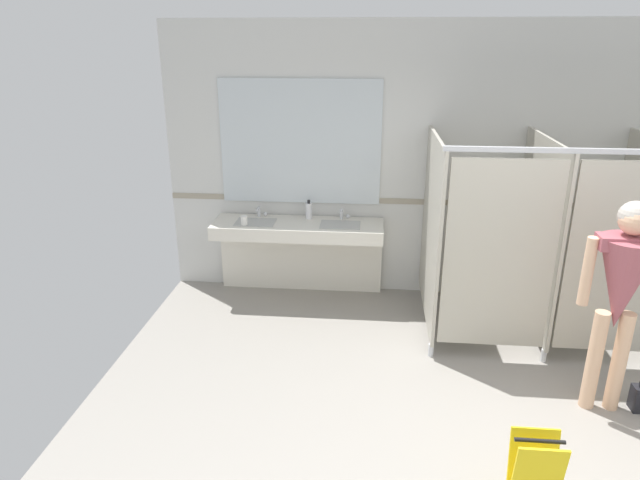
{
  "coord_description": "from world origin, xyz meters",
  "views": [
    {
      "loc": [
        -0.93,
        -3.04,
        2.71
      ],
      "look_at": [
        -1.34,
        1.29,
        1.13
      ],
      "focal_mm": 31.26,
      "sensor_mm": 36.0,
      "label": 1
    }
  ],
  "objects_px": {
    "person_standing": "(622,283)",
    "soap_dispenser": "(309,211)",
    "paper_cup": "(244,221)",
    "wet_floor_sign": "(534,478)"
  },
  "relations": [
    {
      "from": "person_standing",
      "to": "soap_dispenser",
      "type": "bearing_deg",
      "value": 142.66
    },
    {
      "from": "soap_dispenser",
      "to": "paper_cup",
      "type": "distance_m",
      "value": 0.71
    },
    {
      "from": "paper_cup",
      "to": "wet_floor_sign",
      "type": "height_order",
      "value": "paper_cup"
    },
    {
      "from": "paper_cup",
      "to": "wet_floor_sign",
      "type": "xyz_separation_m",
      "value": [
        2.31,
        -2.77,
        -0.61
      ]
    },
    {
      "from": "soap_dispenser",
      "to": "wet_floor_sign",
      "type": "xyz_separation_m",
      "value": [
        1.66,
        -3.06,
        -0.65
      ]
    },
    {
      "from": "person_standing",
      "to": "paper_cup",
      "type": "relative_size",
      "value": 16.64
    },
    {
      "from": "paper_cup",
      "to": "wet_floor_sign",
      "type": "relative_size",
      "value": 0.17
    },
    {
      "from": "paper_cup",
      "to": "wet_floor_sign",
      "type": "bearing_deg",
      "value": -50.17
    },
    {
      "from": "person_standing",
      "to": "soap_dispenser",
      "type": "distance_m",
      "value": 3.12
    },
    {
      "from": "person_standing",
      "to": "soap_dispenser",
      "type": "height_order",
      "value": "person_standing"
    }
  ]
}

